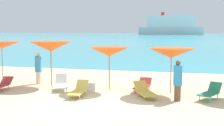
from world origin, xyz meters
TOP-DOWN VIEW (x-y plane):
  - ground_plane at (0.00, 10.00)m, footprint 50.00×100.00m
  - ocean_water at (0.00, 230.51)m, footprint 650.00×440.00m
  - umbrella_0 at (-5.91, 3.34)m, footprint 1.99×1.99m
  - umbrella_1 at (-3.22, 3.64)m, footprint 2.27×2.27m
  - umbrella_2 at (-0.00, 3.30)m, footprint 2.00×2.00m
  - umbrella_3 at (2.90, 3.30)m, footprint 2.19×2.19m
  - lounge_chair_0 at (-4.91, 1.79)m, footprint 0.71×1.61m
  - lounge_chair_1 at (-2.22, 2.68)m, footprint 1.09×1.49m
  - lounge_chair_3 at (4.58, 2.42)m, footprint 1.06×1.46m
  - lounge_chair_4 at (1.91, 2.15)m, footprint 1.29×1.71m
  - lounge_chair_5 at (-0.89, 1.57)m, footprint 0.67×1.63m
  - lounge_chair_6 at (1.59, 3.57)m, footprint 0.68×1.63m
  - beachgoer_0 at (-4.13, 3.94)m, footprint 0.35×0.35m
  - beachgoer_2 at (3.28, 1.82)m, footprint 0.35×0.35m
  - cooler_box at (-0.81, 2.90)m, footprint 0.56×0.44m
  - cruise_ship at (-15.30, 251.43)m, footprint 54.76×13.34m

SIDE VIEW (x-z plane):
  - ground_plane at x=0.00m, z-range -0.30..0.00m
  - ocean_water at x=0.00m, z-range 0.00..0.02m
  - cooler_box at x=-0.81m, z-range 0.00..0.34m
  - lounge_chair_6 at x=1.59m, z-range -0.01..0.52m
  - lounge_chair_4 at x=1.91m, z-range -0.04..0.56m
  - lounge_chair_5 at x=-0.89m, z-range -0.05..0.58m
  - lounge_chair_1 at x=-2.22m, z-range -0.06..0.64m
  - lounge_chair_0 at x=-4.91m, z-range 0.00..0.58m
  - lounge_chair_3 at x=4.58m, z-range -0.01..0.65m
  - beachgoer_2 at x=3.28m, z-range 0.04..1.70m
  - beachgoer_0 at x=-4.13m, z-range 0.04..1.72m
  - umbrella_3 at x=2.90m, z-range 0.80..2.87m
  - umbrella_2 at x=0.00m, z-range 0.81..2.87m
  - umbrella_1 at x=-3.22m, z-range 0.89..3.18m
  - umbrella_0 at x=-5.91m, z-range 0.95..3.22m
  - cruise_ship at x=-15.30m, z-range -2.40..16.78m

